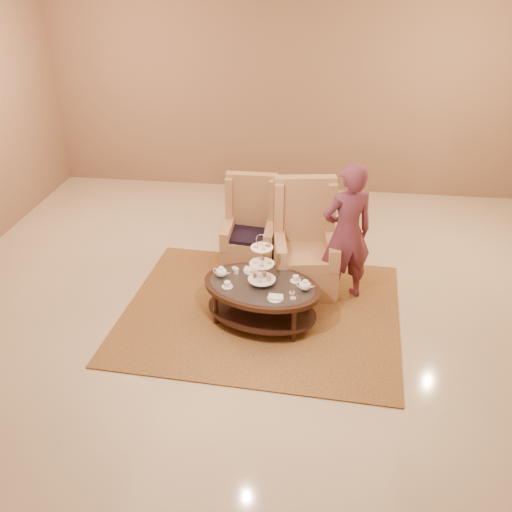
# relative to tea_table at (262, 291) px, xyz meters

# --- Properties ---
(ground) EXTENTS (8.00, 8.00, 0.00)m
(ground) POSITION_rel_tea_table_xyz_m (-0.05, 0.05, -0.40)
(ground) COLOR beige
(ground) RESTS_ON ground
(ceiling) EXTENTS (8.00, 8.00, 0.02)m
(ceiling) POSITION_rel_tea_table_xyz_m (-0.05, 0.05, -0.40)
(ceiling) COLOR silver
(ceiling) RESTS_ON ground
(wall_back) EXTENTS (8.00, 0.04, 3.50)m
(wall_back) POSITION_rel_tea_table_xyz_m (-0.05, 4.05, 1.35)
(wall_back) COLOR #976F52
(wall_back) RESTS_ON ground
(rug) EXTENTS (3.29, 2.79, 0.02)m
(rug) POSITION_rel_tea_table_xyz_m (-0.02, 0.17, -0.40)
(rug) COLOR olive
(rug) RESTS_ON ground
(tea_table) EXTENTS (1.51, 1.21, 1.11)m
(tea_table) POSITION_rel_tea_table_xyz_m (0.00, 0.00, 0.00)
(tea_table) COLOR black
(tea_table) RESTS_ON ground
(armchair_left) EXTENTS (0.66, 0.69, 1.22)m
(armchair_left) POSITION_rel_tea_table_xyz_m (-0.31, 1.27, 0.01)
(armchair_left) COLOR tan
(armchair_left) RESTS_ON ground
(armchair_right) EXTENTS (0.84, 0.86, 1.37)m
(armchair_right) POSITION_rel_tea_table_xyz_m (0.42, 0.85, 0.05)
(armchair_right) COLOR tan
(armchair_right) RESTS_ON ground
(person) EXTENTS (0.74, 0.63, 1.72)m
(person) POSITION_rel_tea_table_xyz_m (0.90, 0.64, 0.45)
(person) COLOR brown
(person) RESTS_ON ground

